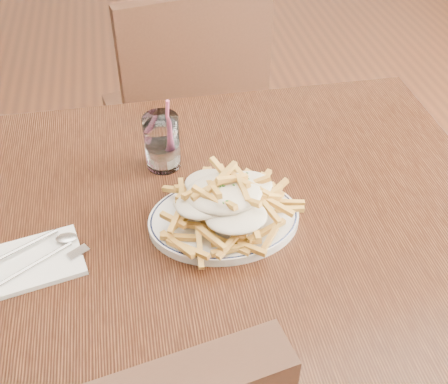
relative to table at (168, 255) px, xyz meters
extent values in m
cube|color=black|center=(0.00, 0.00, 0.06)|extent=(1.20, 0.80, 0.04)
cylinder|color=black|center=(0.55, 0.35, -0.32)|extent=(0.05, 0.05, 0.71)
cube|color=black|center=(0.11, 0.81, -0.25)|extent=(0.48, 0.48, 0.04)
cube|color=black|center=(0.15, 0.63, 0.00)|extent=(0.41, 0.12, 0.45)
cylinder|color=black|center=(0.25, 1.02, -0.47)|extent=(0.04, 0.04, 0.40)
cylinder|color=black|center=(-0.10, 0.95, -0.47)|extent=(0.04, 0.04, 0.40)
cylinder|color=black|center=(0.32, 0.67, -0.47)|extent=(0.04, 0.04, 0.40)
cylinder|color=black|center=(-0.03, 0.61, -0.47)|extent=(0.04, 0.04, 0.40)
torus|color=black|center=(0.10, -0.02, 0.09)|extent=(0.26, 0.26, 0.01)
ellipsoid|color=white|center=(0.10, -0.02, 0.15)|extent=(0.20, 0.16, 0.03)
cube|color=white|center=(-0.22, -0.05, 0.08)|extent=(0.19, 0.15, 0.01)
cylinder|color=white|center=(0.02, 0.16, 0.13)|extent=(0.07, 0.07, 0.11)
cylinder|color=white|center=(0.02, 0.16, 0.10)|extent=(0.06, 0.06, 0.05)
cylinder|color=#DF5489|center=(0.03, 0.17, 0.15)|extent=(0.02, 0.04, 0.14)
camera|label=1|loc=(-0.03, -0.69, 0.75)|focal=45.00mm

